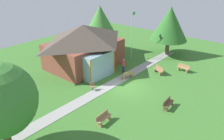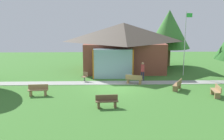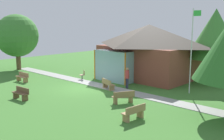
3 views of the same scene
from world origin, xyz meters
The scene contains 13 objects.
ground_plane centered at (0.00, 0.00, 0.00)m, with size 44.00×44.00×0.00m, color #3D752D.
pavilion centered at (1.19, 7.37, 2.69)m, with size 9.40×7.90×5.17m.
footpath centered at (0.00, 1.67, 0.01)m, with size 25.55×1.30×0.03m, color #999993.
flagpole centered at (7.16, 4.63, 3.46)m, with size 0.64×0.08×6.33m.
bench_front_center centered at (-0.70, -4.96, 0.40)m, with size 1.53×0.56×0.84m.
bench_rear_near_path centered at (1.78, 1.24, 0.40)m, with size 1.56×0.87×0.84m.
bench_lawn_far_right centered at (7.58, -2.68, 0.40)m, with size 0.60×1.54×0.84m.
bench_mid_right centered at (5.15, -0.75, 0.40)m, with size 1.08×1.53×0.84m.
bench_mid_left centered at (-5.92, -2.05, 0.40)m, with size 1.53×0.54×0.84m.
patio_chair_west centered at (-2.65, 2.36, 0.42)m, with size 0.61×0.61×0.86m.
visitor_on_path centered at (2.70, 2.54, 1.02)m, with size 0.34×0.34×1.74m.
tree_behind_pavilion_right centered at (6.72, 9.83, 4.34)m, with size 4.89×4.89×6.56m.
tree_east_hedge centered at (11.55, 1.58, 4.39)m, with size 5.02×5.02×6.67m.
Camera 1 is at (-17.05, -12.28, 11.37)m, focal length 37.04 mm.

